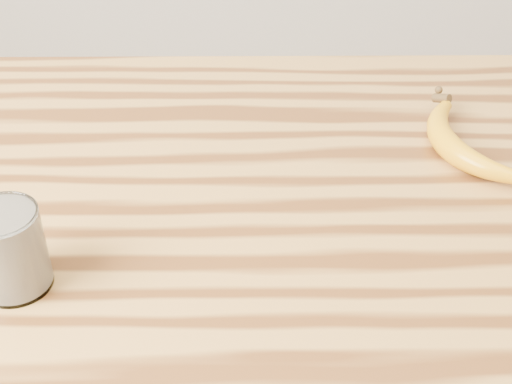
{
  "coord_description": "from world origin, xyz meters",
  "views": [
    {
      "loc": [
        -0.05,
        -0.68,
        1.42
      ],
      "look_at": [
        -0.05,
        -0.02,
        0.93
      ],
      "focal_mm": 50.0,
      "sensor_mm": 36.0,
      "label": 1
    }
  ],
  "objects": [
    {
      "name": "table",
      "position": [
        0.0,
        0.0,
        0.77
      ],
      "size": [
        1.2,
        0.8,
        0.9
      ],
      "color": "#A67434",
      "rests_on": "ground"
    },
    {
      "name": "smoothie_glass",
      "position": [
        -0.3,
        -0.14,
        0.95
      ],
      "size": [
        0.07,
        0.07,
        0.09
      ],
      "color": "white",
      "rests_on": "table"
    },
    {
      "name": "banana",
      "position": [
        0.2,
        0.1,
        0.92
      ],
      "size": [
        0.17,
        0.29,
        0.03
      ],
      "primitive_type": null,
      "rotation": [
        0.0,
        0.0,
        0.28
      ],
      "color": "orange",
      "rests_on": "table"
    }
  ]
}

